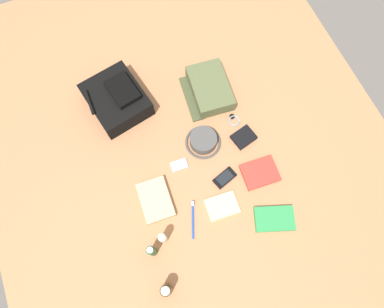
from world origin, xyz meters
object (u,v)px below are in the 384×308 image
Objects in this scene: bucket_hat at (203,141)px; cell_phone at (225,178)px; travel_guidebook at (260,173)px; paperback_novel at (274,219)px; toiletry_pouch at (209,89)px; backpack at (117,99)px; toothbrush at (193,217)px; folded_towel at (156,200)px; notepad at (222,206)px; lotion_bottle at (163,238)px; cologne_bottle at (166,290)px; wristwatch at (234,120)px; shampoo_bottle at (152,251)px; media_player at (179,165)px; wallet at (244,137)px.

bucket_hat reaches higher than cell_phone.
bucket_hat reaches higher than travel_guidebook.
toiletry_pouch is at bearing 1.36° from paperback_novel.
paperback_novel reaches higher than cell_phone.
bucket_hat is at bearing -138.38° from backpack.
folded_towel is at bearing 43.50° from toothbrush.
folded_towel is at bearing 66.71° from notepad.
toiletry_pouch is 2.18× the size of lotion_bottle.
lotion_bottle is 0.76× the size of travel_guidebook.
toothbrush is 0.20m from folded_towel.
paperback_novel is at bearing 171.09° from travel_guidebook.
cologne_bottle is 0.89m from wristwatch.
backpack is 0.78m from shampoo_bottle.
lotion_bottle reaches higher than bucket_hat.
shampoo_bottle is at bearing 157.19° from folded_towel.
paperback_novel is 0.57m from folded_towel.
cologne_bottle is 0.72× the size of toothbrush.
toiletry_pouch is at bearing -29.69° from toothbrush.
paperback_novel is 1.70× the size of cell_phone.
toothbrush is 0.84× the size of folded_towel.
media_player is at bearing -37.35° from shampoo_bottle.
travel_guidebook is (-0.51, -0.05, -0.03)m from toiletry_pouch.
wristwatch is 0.65× the size of wallet.
cell_phone is at bearing 118.18° from wallet.
toothbrush is at bearing -71.19° from shampoo_bottle.
notepad is (-0.59, 0.19, -0.03)m from toiletry_pouch.
folded_towel reaches higher than cell_phone.
bucket_hat reaches higher than paperback_novel.
backpack is 0.76m from notepad.
wristwatch is (0.12, -0.35, 0.00)m from media_player.
bucket_hat reaches higher than notepad.
toothbrush is 1.54× the size of wallet.
backpack is 0.68m from cell_phone.
lotion_bottle is at bearing 177.90° from backpack.
lotion_bottle reaches higher than wallet.
shampoo_bottle is (-0.78, 0.09, 0.02)m from backpack.
shampoo_bottle reaches higher than cell_phone.
shampoo_bottle is 0.77m from wristwatch.
travel_guidebook is 0.40m from media_player.
cell_phone is (0.27, 0.13, -0.00)m from paperback_novel.
backpack is 0.50m from bucket_hat.
shampoo_bottle is at bearing 134.29° from bucket_hat.
shampoo_bottle is at bearing 173.38° from backpack.
folded_towel reaches higher than toothbrush.
lotion_bottle is 0.92× the size of notepad.
wallet is at bearing -49.62° from cologne_bottle.
backpack reaches higher than cologne_bottle.
notepad reaches higher than cell_phone.
lotion_bottle reaches higher than cologne_bottle.
lotion_bottle is 0.32m from notepad.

